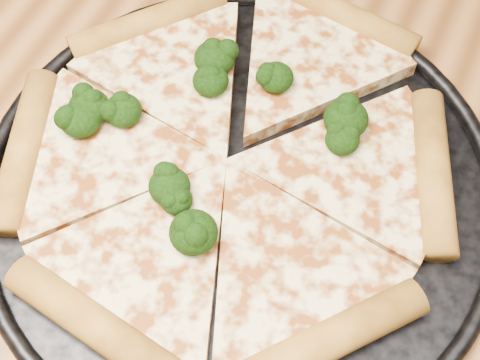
% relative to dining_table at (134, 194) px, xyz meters
% --- Properties ---
extents(dining_table, '(1.20, 0.90, 0.75)m').
position_rel_dining_table_xyz_m(dining_table, '(0.00, 0.00, 0.00)').
color(dining_table, '#9C6230').
rests_on(dining_table, ground).
extents(pizza_pan, '(0.39, 0.39, 0.02)m').
position_rel_dining_table_xyz_m(pizza_pan, '(0.11, -0.00, 0.10)').
color(pizza_pan, black).
rests_on(pizza_pan, dining_table).
extents(pizza, '(0.36, 0.37, 0.03)m').
position_rel_dining_table_xyz_m(pizza, '(0.09, 0.01, 0.11)').
color(pizza, '#F5DA96').
rests_on(pizza, pizza_pan).
extents(broccoli_florets, '(0.22, 0.18, 0.03)m').
position_rel_dining_table_xyz_m(broccoli_florets, '(0.06, 0.02, 0.12)').
color(broccoli_florets, black).
rests_on(broccoli_florets, pizza).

